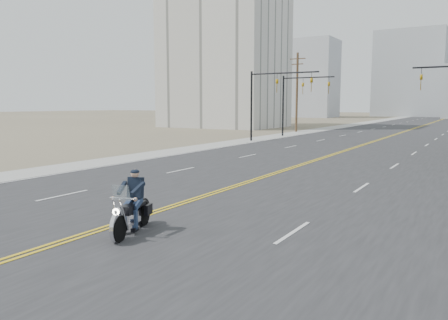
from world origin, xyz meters
name	(u,v)px	position (x,y,z in m)	size (l,w,h in m)	color
ground_plane	(63,242)	(0.00, 0.00, 0.00)	(400.00, 400.00, 0.00)	#776D56
road	(419,127)	(0.00, 70.00, 0.01)	(20.00, 200.00, 0.01)	#303033
sidewalk_left	(348,125)	(-11.50, 70.00, 0.01)	(3.00, 200.00, 0.01)	#A5A5A0
traffic_mast_left	(270,92)	(-8.98, 32.00, 4.94)	(7.10, 0.26, 7.00)	black
traffic_mast_far	(297,94)	(-9.31, 40.00, 4.87)	(6.10, 0.26, 7.00)	black
utility_pole_left	(297,91)	(-12.50, 48.00, 5.48)	(2.20, 0.30, 10.50)	brown
apartment_block	(225,34)	(-28.00, 55.00, 15.00)	(18.00, 14.00, 30.00)	silver
haze_bldg_a	(311,79)	(-35.00, 115.00, 11.00)	(14.00, 12.00, 22.00)	#B7BCC6
haze_bldg_d	(410,74)	(-12.00, 140.00, 13.00)	(20.00, 15.00, 26.00)	#ADB2B7
haze_bldg_f	(283,91)	(-50.00, 130.00, 8.00)	(12.00, 12.00, 16.00)	#ADB2B7
motorcyclist	(131,202)	(1.02, 1.58, 0.92)	(1.00, 2.34, 1.83)	black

